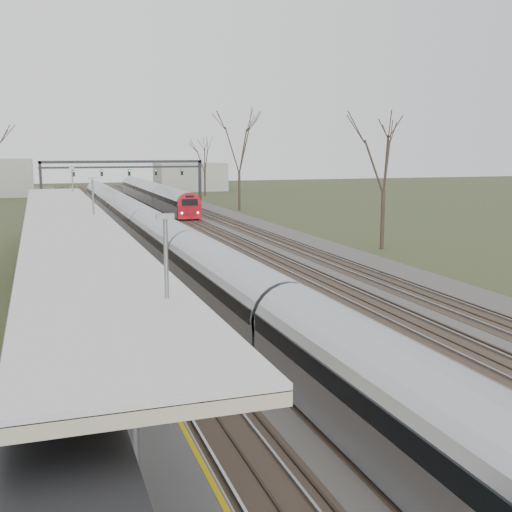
{
  "coord_description": "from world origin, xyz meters",
  "views": [
    {
      "loc": [
        -10.38,
        -0.28,
        7.49
      ],
      "look_at": [
        0.2,
        30.9,
        2.0
      ],
      "focal_mm": 45.0,
      "sensor_mm": 36.0,
      "label": 1
    }
  ],
  "objects": [
    {
      "name": "signal_gantry",
      "position": [
        0.29,
        84.99,
        4.91
      ],
      "size": [
        21.0,
        0.59,
        6.08
      ],
      "color": "black",
      "rests_on": "ground"
    },
    {
      "name": "platform",
      "position": [
        -9.05,
        37.5,
        0.5
      ],
      "size": [
        3.5,
        69.0,
        1.0
      ],
      "primitive_type": "cube",
      "color": "#9E9B93",
      "rests_on": "ground"
    },
    {
      "name": "tree_east_far",
      "position": [
        14.0,
        42.0,
        7.29
      ],
      "size": [
        5.0,
        5.0,
        10.3
      ],
      "color": "#2D231C",
      "rests_on": "ground"
    },
    {
      "name": "canopy",
      "position": [
        -9.05,
        32.99,
        3.93
      ],
      "size": [
        4.1,
        50.0,
        3.11
      ],
      "color": "slate",
      "rests_on": "platform"
    },
    {
      "name": "track_bed",
      "position": [
        0.26,
        55.0,
        0.06
      ],
      "size": [
        24.0,
        160.0,
        0.22
      ],
      "color": "#474442",
      "rests_on": "ground"
    },
    {
      "name": "train_far",
      "position": [
        4.5,
        87.45,
        1.48
      ],
      "size": [
        2.62,
        45.21,
        3.05
      ],
      "color": "#9C9FA6",
      "rests_on": "ground"
    },
    {
      "name": "train_near",
      "position": [
        -2.5,
        49.27,
        1.48
      ],
      "size": [
        2.62,
        90.21,
        3.05
      ],
      "color": "#9C9FA6",
      "rests_on": "ground"
    }
  ]
}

